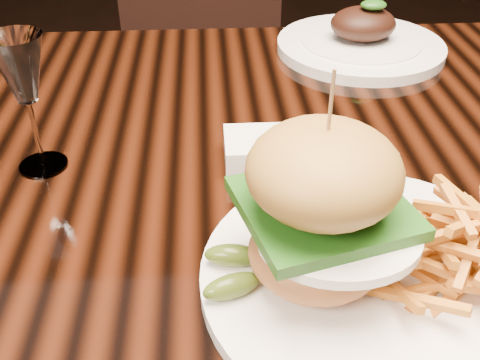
{
  "coord_description": "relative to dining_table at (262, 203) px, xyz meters",
  "views": [
    {
      "loc": [
        -0.07,
        -0.59,
        1.13
      ],
      "look_at": [
        -0.04,
        -0.14,
        0.81
      ],
      "focal_mm": 42.0,
      "sensor_mm": 36.0,
      "label": 1
    }
  ],
  "objects": [
    {
      "name": "dining_table",
      "position": [
        0.0,
        0.0,
        0.0
      ],
      "size": [
        1.6,
        0.9,
        0.75
      ],
      "color": "black",
      "rests_on": "ground"
    },
    {
      "name": "burger_plate",
      "position": [
        0.08,
        -0.23,
        0.13
      ],
      "size": [
        0.33,
        0.33,
        0.22
      ],
      "rotation": [
        0.0,
        0.0,
        0.06
      ],
      "color": "white",
      "rests_on": "dining_table"
    },
    {
      "name": "ramekin",
      "position": [
        -0.01,
        -0.01,
        0.09
      ],
      "size": [
        0.08,
        0.08,
        0.03
      ],
      "primitive_type": "cube",
      "rotation": [
        0.0,
        0.0,
        -0.03
      ],
      "color": "white",
      "rests_on": "dining_table"
    },
    {
      "name": "wine_glass",
      "position": [
        -0.27,
        -0.01,
        0.2
      ],
      "size": [
        0.06,
        0.06,
        0.17
      ],
      "color": "white",
      "rests_on": "dining_table"
    },
    {
      "name": "far_dish",
      "position": [
        0.2,
        0.32,
        0.09
      ],
      "size": [
        0.29,
        0.29,
        0.09
      ],
      "rotation": [
        0.0,
        0.0,
        -0.13
      ],
      "color": "white",
      "rests_on": "dining_table"
    },
    {
      "name": "chair_far",
      "position": [
        -0.08,
        0.89,
        -0.13
      ],
      "size": [
        0.47,
        0.47,
        0.95
      ],
      "rotation": [
        0.0,
        0.0,
        0.01
      ],
      "color": "black",
      "rests_on": "ground"
    }
  ]
}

